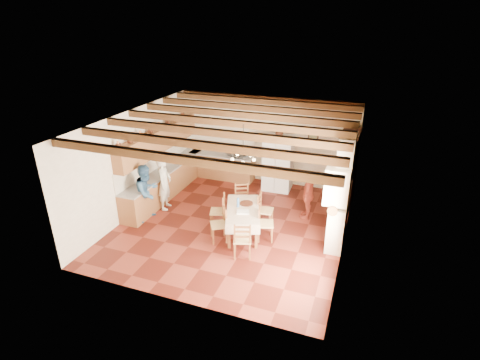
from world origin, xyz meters
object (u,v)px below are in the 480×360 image
at_px(hutch, 347,168).
at_px(chair_end_near, 242,239).
at_px(chair_left_far, 218,211).
at_px(person_woman_red, 308,195).
at_px(chair_right_near, 266,223).
at_px(person_man, 164,183).
at_px(chair_end_far, 242,200).
at_px(refrigerator, 278,163).
at_px(dining_table, 243,211).
at_px(person_woman_blue, 147,192).
at_px(microwave, 237,152).
at_px(chair_left_near, 219,224).
at_px(chair_right_far, 265,210).

xyz_separation_m(hutch, chair_end_near, (-2.00, -3.75, -0.67)).
xyz_separation_m(chair_left_far, person_woman_red, (2.21, 1.35, 0.24)).
height_order(chair_right_near, person_man, person_man).
relative_size(chair_left_far, person_woman_red, 0.67).
bearing_deg(person_man, chair_end_far, -92.09).
distance_m(refrigerator, person_man, 3.76).
xyz_separation_m(chair_end_near, person_woman_red, (1.11, 2.44, 0.24)).
xyz_separation_m(refrigerator, hutch, (2.20, -0.29, 0.23)).
bearing_deg(hutch, dining_table, -128.00).
bearing_deg(chair_left_far, chair_right_near, 65.16).
height_order(chair_end_near, person_woman_blue, person_woman_blue).
bearing_deg(dining_table, refrigerator, 87.18).
bearing_deg(chair_end_near, chair_left_far, -63.06).
xyz_separation_m(refrigerator, chair_right_near, (0.51, -3.14, -0.44)).
bearing_deg(microwave, person_man, -97.39).
xyz_separation_m(chair_right_near, person_woman_blue, (-3.45, -0.08, 0.34)).
xyz_separation_m(hutch, chair_left_far, (-3.11, -2.66, -0.67)).
bearing_deg(microwave, chair_left_far, -61.04).
bearing_deg(person_man, chair_end_near, -128.18).
distance_m(person_woman_blue, microwave, 3.72).
bearing_deg(refrigerator, person_woman_red, -52.69).
relative_size(refrigerator, chair_end_near, 1.91).
distance_m(chair_left_near, chair_right_far, 1.45).
bearing_deg(chair_left_far, chair_end_far, 135.37).
distance_m(dining_table, microwave, 3.56).
height_order(chair_right_near, person_woman_red, person_woman_red).
height_order(hutch, chair_end_near, hutch).
bearing_deg(microwave, hutch, 9.96).
bearing_deg(person_woman_red, person_woman_blue, -68.64).
xyz_separation_m(dining_table, chair_end_near, (0.34, -1.01, -0.16)).
height_order(hutch, person_woman_red, hutch).
relative_size(refrigerator, chair_right_far, 1.91).
xyz_separation_m(chair_left_far, person_woman_blue, (-2.03, -0.27, 0.34)).
xyz_separation_m(chair_left_near, chair_right_near, (1.12, 0.46, 0.00)).
distance_m(chair_left_far, chair_end_far, 0.93).
bearing_deg(dining_table, chair_end_far, 110.60).
height_order(refrigerator, person_man, refrigerator).
distance_m(chair_right_near, microwave, 3.98).
bearing_deg(chair_left_far, hutch, 113.12).
xyz_separation_m(dining_table, chair_right_near, (0.66, -0.11, -0.16)).
relative_size(chair_right_near, microwave, 1.76).
bearing_deg(person_woman_red, chair_left_near, -43.33).
bearing_deg(chair_end_near, person_woman_blue, -33.24).
xyz_separation_m(dining_table, microwave, (-1.39, 3.25, 0.41)).
height_order(chair_left_far, person_woman_red, person_woman_red).
bearing_deg(chair_left_far, chair_end_near, 28.13).
bearing_deg(dining_table, person_man, 168.77).
bearing_deg(chair_left_far, person_man, -120.93).
bearing_deg(hutch, chair_end_far, -142.98).
relative_size(dining_table, microwave, 3.36).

